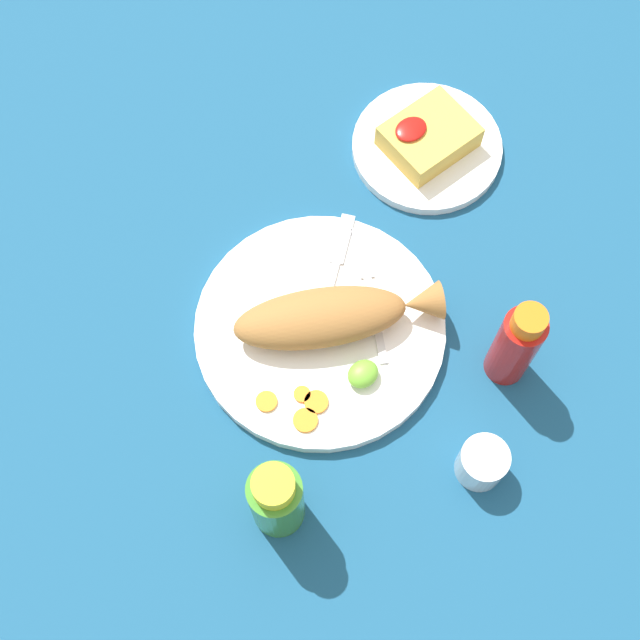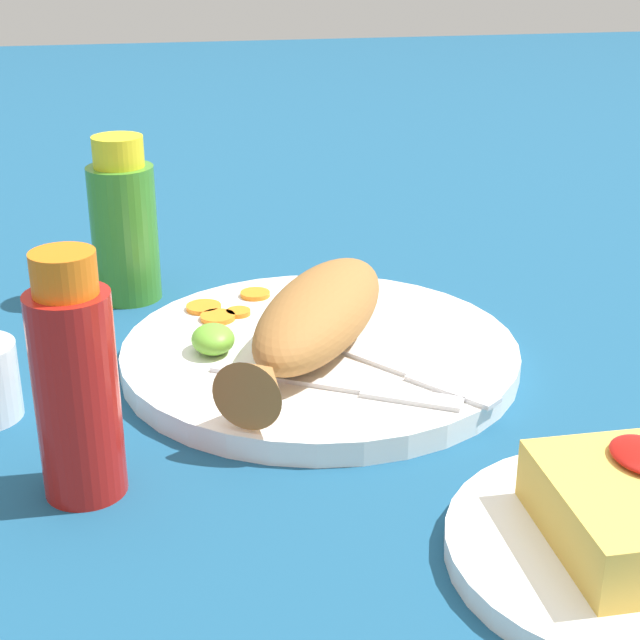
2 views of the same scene
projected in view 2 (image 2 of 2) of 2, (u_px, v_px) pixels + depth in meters
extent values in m
plane|color=navy|center=(320.00, 365.00, 0.77)|extent=(4.00, 4.00, 0.00)
cylinder|color=white|center=(320.00, 354.00, 0.76)|extent=(0.31, 0.31, 0.02)
ellipsoid|color=#996633|center=(320.00, 312.00, 0.75)|extent=(0.22, 0.17, 0.05)
cone|color=#996633|center=(260.00, 381.00, 0.64)|extent=(0.06, 0.06, 0.05)
cube|color=silver|center=(350.00, 352.00, 0.74)|extent=(0.10, 0.08, 0.00)
cube|color=silver|center=(452.00, 389.00, 0.68)|extent=(0.07, 0.06, 0.00)
cube|color=silver|center=(286.00, 378.00, 0.70)|extent=(0.06, 0.11, 0.00)
cube|color=silver|center=(412.00, 397.00, 0.67)|extent=(0.05, 0.07, 0.00)
cylinder|color=orange|center=(238.00, 312.00, 0.81)|extent=(0.02, 0.02, 0.00)
cylinder|color=orange|center=(255.00, 294.00, 0.85)|extent=(0.03, 0.03, 0.00)
cylinder|color=orange|center=(204.00, 307.00, 0.82)|extent=(0.03, 0.03, 0.00)
cylinder|color=orange|center=(218.00, 317.00, 0.80)|extent=(0.03, 0.03, 0.00)
ellipsoid|color=#6BB233|center=(213.00, 338.00, 0.74)|extent=(0.04, 0.03, 0.02)
cylinder|color=#B21914|center=(77.00, 396.00, 0.58)|extent=(0.05, 0.05, 0.13)
cylinder|color=orange|center=(64.00, 273.00, 0.55)|extent=(0.04, 0.04, 0.02)
cylinder|color=#3D8428|center=(125.00, 234.00, 0.87)|extent=(0.06, 0.06, 0.12)
cylinder|color=yellow|center=(118.00, 151.00, 0.85)|extent=(0.04, 0.04, 0.03)
cylinder|color=white|center=(629.00, 551.00, 0.53)|extent=(0.20, 0.20, 0.01)
cube|color=gold|center=(635.00, 512.00, 0.52)|extent=(0.11, 0.09, 0.04)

